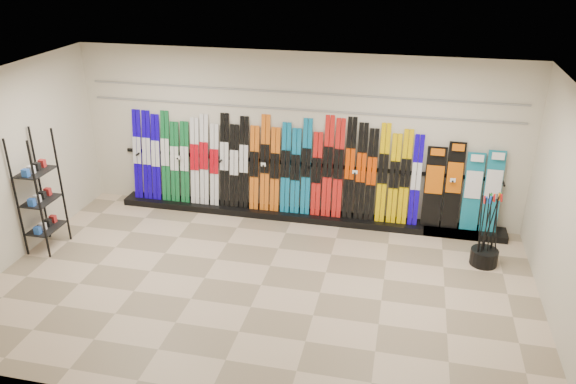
# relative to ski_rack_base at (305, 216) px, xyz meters

# --- Properties ---
(floor) EXTENTS (8.00, 8.00, 0.00)m
(floor) POSITION_rel_ski_rack_base_xyz_m (-0.22, -2.28, -0.06)
(floor) COLOR #87765D
(floor) RESTS_ON ground
(back_wall) EXTENTS (8.00, 0.00, 8.00)m
(back_wall) POSITION_rel_ski_rack_base_xyz_m (-0.22, 0.22, 1.44)
(back_wall) COLOR beige
(back_wall) RESTS_ON floor
(left_wall) EXTENTS (0.00, 5.00, 5.00)m
(left_wall) POSITION_rel_ski_rack_base_xyz_m (-4.22, -2.28, 1.44)
(left_wall) COLOR beige
(left_wall) RESTS_ON floor
(right_wall) EXTENTS (0.00, 5.00, 5.00)m
(right_wall) POSITION_rel_ski_rack_base_xyz_m (3.78, -2.28, 1.44)
(right_wall) COLOR beige
(right_wall) RESTS_ON floor
(ceiling) EXTENTS (8.00, 8.00, 0.00)m
(ceiling) POSITION_rel_ski_rack_base_xyz_m (-0.22, -2.28, 2.94)
(ceiling) COLOR silver
(ceiling) RESTS_ON back_wall
(ski_rack_base) EXTENTS (8.00, 0.40, 0.12)m
(ski_rack_base) POSITION_rel_ski_rack_base_xyz_m (0.00, 0.00, 0.00)
(ski_rack_base) COLOR black
(ski_rack_base) RESTS_ON floor
(skis) EXTENTS (5.36, 0.29, 1.82)m
(skis) POSITION_rel_ski_rack_base_xyz_m (-0.66, 0.07, 0.89)
(skis) COLOR #1300B8
(skis) RESTS_ON ski_rack_base
(snowboards) EXTENTS (1.27, 0.23, 1.51)m
(snowboards) POSITION_rel_ski_rack_base_xyz_m (2.69, 0.07, 0.77)
(snowboards) COLOR black
(snowboards) RESTS_ON ski_rack_base
(accessory_rack) EXTENTS (0.40, 0.60, 1.99)m
(accessory_rack) POSITION_rel_ski_rack_base_xyz_m (-3.97, -1.94, 0.94)
(accessory_rack) COLOR black
(accessory_rack) RESTS_ON floor
(pole_bin) EXTENTS (0.43, 0.43, 0.25)m
(pole_bin) POSITION_rel_ski_rack_base_xyz_m (3.05, -0.93, 0.07)
(pole_bin) COLOR black
(pole_bin) RESTS_ON floor
(ski_poles) EXTENTS (0.37, 0.27, 1.18)m
(ski_poles) POSITION_rel_ski_rack_base_xyz_m (3.06, -0.91, 0.55)
(ski_poles) COLOR black
(ski_poles) RESTS_ON pole_bin
(slatwall_rail_0) EXTENTS (7.60, 0.02, 0.03)m
(slatwall_rail_0) POSITION_rel_ski_rack_base_xyz_m (-0.22, 0.20, 1.94)
(slatwall_rail_0) COLOR gray
(slatwall_rail_0) RESTS_ON back_wall
(slatwall_rail_1) EXTENTS (7.60, 0.02, 0.03)m
(slatwall_rail_1) POSITION_rel_ski_rack_base_xyz_m (-0.22, 0.20, 2.24)
(slatwall_rail_1) COLOR gray
(slatwall_rail_1) RESTS_ON back_wall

